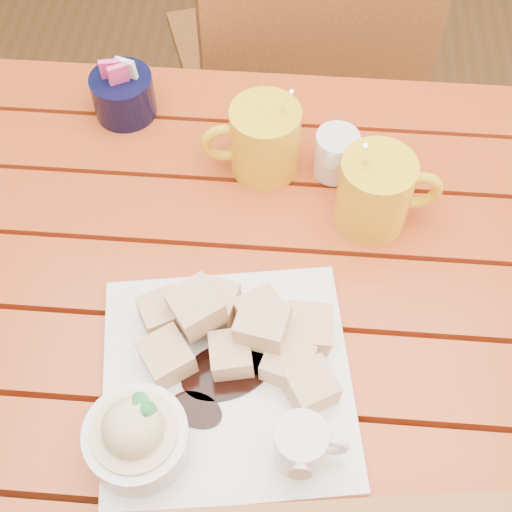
# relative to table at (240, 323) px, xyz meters

# --- Properties ---
(ground) EXTENTS (5.00, 5.00, 0.00)m
(ground) POSITION_rel_table_xyz_m (0.00, -0.00, -0.64)
(ground) COLOR brown
(ground) RESTS_ON ground
(table) EXTENTS (1.20, 0.79, 0.75)m
(table) POSITION_rel_table_xyz_m (0.00, 0.00, 0.00)
(table) COLOR #AD2E16
(table) RESTS_ON ground
(dessert_plate) EXTENTS (0.33, 0.33, 0.12)m
(dessert_plate) POSITION_rel_table_xyz_m (-0.02, -0.16, 0.14)
(dessert_plate) COLOR white
(dessert_plate) RESTS_ON table
(coffee_mug_left) EXTENTS (0.14, 0.10, 0.16)m
(coffee_mug_left) POSITION_rel_table_xyz_m (0.02, 0.20, 0.16)
(coffee_mug_left) COLOR yellow
(coffee_mug_left) RESTS_ON table
(coffee_mug_right) EXTENTS (0.14, 0.10, 0.16)m
(coffee_mug_right) POSITION_rel_table_xyz_m (0.17, 0.12, 0.16)
(coffee_mug_right) COLOR yellow
(coffee_mug_right) RESTS_ON table
(cream_pitcher) EXTENTS (0.09, 0.08, 0.07)m
(cream_pitcher) POSITION_rel_table_xyz_m (0.12, 0.20, 0.15)
(cream_pitcher) COLOR white
(cream_pitcher) RESTS_ON table
(sugar_caddy) EXTENTS (0.09, 0.09, 0.10)m
(sugar_caddy) POSITION_rel_table_xyz_m (-0.20, 0.29, 0.14)
(sugar_caddy) COLOR black
(sugar_caddy) RESTS_ON table
(chair_far) EXTENTS (0.57, 0.57, 0.95)m
(chair_far) POSITION_rel_table_xyz_m (0.06, 0.66, -0.11)
(chair_far) COLOR brown
(chair_far) RESTS_ON ground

